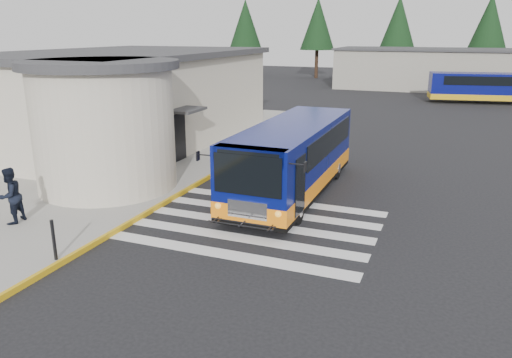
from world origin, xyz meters
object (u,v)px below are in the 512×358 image
at_px(far_bus_a, 481,86).
at_px(pedestrian_a, 87,177).
at_px(transit_bus, 292,161).
at_px(bollard, 54,240).
at_px(pedestrian_b, 10,196).

bearing_deg(far_bus_a, pedestrian_a, 147.42).
bearing_deg(transit_bus, far_bus_a, 76.11).
bearing_deg(bollard, pedestrian_a, 119.73).
xyz_separation_m(bollard, far_bus_a, (11.42, 37.81, 0.70)).
height_order(pedestrian_a, pedestrian_b, pedestrian_b).
bearing_deg(pedestrian_a, bollard, -148.44).
xyz_separation_m(transit_bus, pedestrian_a, (-6.49, -3.69, -0.32)).
xyz_separation_m(transit_bus, far_bus_a, (7.43, 29.73, 0.13)).
distance_m(pedestrian_b, far_bus_a, 39.05).
distance_m(bollard, far_bus_a, 39.51).
bearing_deg(pedestrian_b, transit_bus, 127.82).
xyz_separation_m(pedestrian_b, far_bus_a, (14.59, 36.22, 0.37)).
relative_size(transit_bus, pedestrian_a, 5.82).
relative_size(pedestrian_a, bollard, 1.47).
bearing_deg(transit_bus, pedestrian_b, -137.64).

